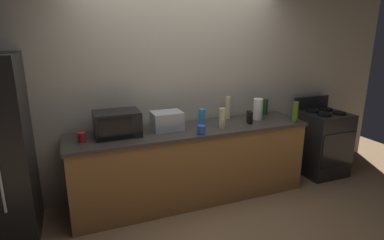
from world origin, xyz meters
TOP-DOWN VIEW (x-y plane):
  - ground_plane at (0.00, 0.00)m, footprint 8.00×8.00m
  - back_wall at (0.00, 0.81)m, footprint 6.40×0.10m
  - counter_run at (0.00, 0.40)m, footprint 2.84×0.64m
  - stove_range at (2.00, 0.40)m, footprint 0.60×0.61m
  - microwave at (-0.85, 0.45)m, footprint 0.48×0.35m
  - toaster_oven at (-0.28, 0.46)m, footprint 0.34×0.26m
  - paper_towel_roll at (0.93, 0.45)m, footprint 0.12×0.12m
  - cordless_phone at (0.73, 0.33)m, footprint 0.08×0.12m
  - bottle_wine at (1.16, 0.63)m, footprint 0.06×0.06m
  - bottle_vinegar at (0.33, 0.29)m, footprint 0.08×0.08m
  - bottle_olive_oil at (1.28, 0.17)m, footprint 0.07×0.07m
  - bottle_hand_soap at (0.60, 0.64)m, footprint 0.06×0.06m
  - bottle_spray_cleaner at (0.14, 0.45)m, footprint 0.08×0.08m
  - mug_blue at (0.01, 0.16)m, footprint 0.09×0.09m
  - mug_red at (-1.21, 0.38)m, footprint 0.08×0.08m

SIDE VIEW (x-z plane):
  - ground_plane at x=0.00m, z-range 0.00..0.00m
  - counter_run at x=0.00m, z-range 0.00..0.90m
  - stove_range at x=2.00m, z-range -0.08..1.00m
  - mug_blue at x=0.01m, z-range 0.90..1.00m
  - mug_red at x=-1.21m, z-range 0.90..1.00m
  - cordless_phone at x=0.73m, z-range 0.90..1.05m
  - bottle_spray_cleaner at x=0.14m, z-range 0.90..1.11m
  - toaster_oven at x=-0.28m, z-range 0.90..1.11m
  - bottle_wine at x=1.16m, z-range 0.90..1.11m
  - bottle_vinegar at x=0.33m, z-range 0.90..1.14m
  - bottle_olive_oil at x=1.28m, z-range 0.90..1.16m
  - microwave at x=-0.85m, z-range 0.90..1.17m
  - paper_towel_roll at x=0.93m, z-range 0.90..1.17m
  - bottle_hand_soap at x=0.60m, z-range 0.90..1.18m
  - back_wall at x=0.00m, z-range 0.00..2.70m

